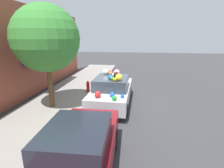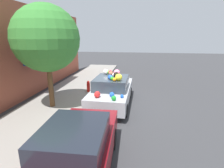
# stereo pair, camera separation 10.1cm
# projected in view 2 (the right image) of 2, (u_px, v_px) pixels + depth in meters

# --- Properties ---
(ground_plane) EXTENTS (60.00, 60.00, 0.00)m
(ground_plane) POSITION_uv_depth(u_px,v_px,m) (109.00, 104.00, 9.28)
(ground_plane) COLOR #38383A
(sidewalk_curb) EXTENTS (24.00, 3.20, 0.11)m
(sidewalk_curb) POSITION_uv_depth(u_px,v_px,m) (61.00, 100.00, 9.67)
(sidewalk_curb) COLOR gray
(sidewalk_curb) RESTS_ON ground
(building_facade) EXTENTS (18.00, 1.20, 5.23)m
(building_facade) POSITION_uv_depth(u_px,v_px,m) (20.00, 53.00, 9.48)
(building_facade) COLOR #9E4C38
(building_facade) RESTS_ON ground
(street_tree) EXTENTS (3.04, 3.04, 4.80)m
(street_tree) POSITION_uv_depth(u_px,v_px,m) (46.00, 39.00, 7.89)
(street_tree) COLOR brown
(street_tree) RESTS_ON sidewalk_curb
(fire_hydrant) EXTENTS (0.20, 0.20, 0.70)m
(fire_hydrant) POSITION_uv_depth(u_px,v_px,m) (88.00, 86.00, 10.91)
(fire_hydrant) COLOR red
(fire_hydrant) RESTS_ON sidewalk_curb
(art_car) EXTENTS (4.27, 1.92, 1.84)m
(art_car) POSITION_uv_depth(u_px,v_px,m) (112.00, 90.00, 9.01)
(art_car) COLOR #B7BABF
(art_car) RESTS_ON ground
(parked_car_plain) EXTENTS (4.14, 1.83, 1.51)m
(parked_car_plain) POSITION_uv_depth(u_px,v_px,m) (76.00, 151.00, 4.31)
(parked_car_plain) COLOR maroon
(parked_car_plain) RESTS_ON ground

